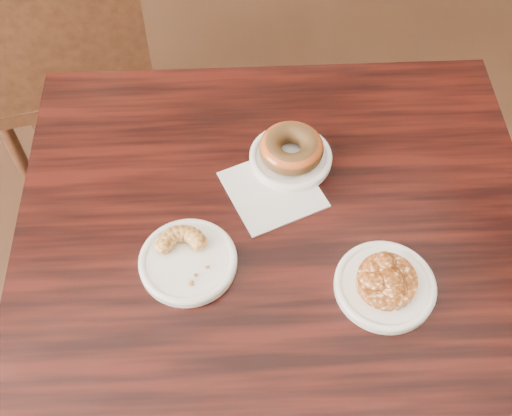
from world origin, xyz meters
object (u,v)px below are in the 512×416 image
object	(u,v)px
cafe_table	(275,348)
cruller_fragment	(187,256)
apple_fritter	(387,280)
chair_far	(65,55)
glazed_donut	(291,148)

from	to	relation	value
cafe_table	cruller_fragment	bearing A→B (deg)	-176.71
cruller_fragment	apple_fritter	bearing A→B (deg)	-25.80
chair_far	apple_fritter	bearing A→B (deg)	114.36
apple_fritter	cafe_table	bearing A→B (deg)	142.03
cafe_table	apple_fritter	size ratio (longest dim) A/B	6.72
cafe_table	cruller_fragment	world-z (taller)	cruller_fragment
chair_far	apple_fritter	size ratio (longest dim) A/B	7.11
chair_far	apple_fritter	xyz separation A→B (m)	(0.41, -1.02, 0.33)
apple_fritter	glazed_donut	bearing A→B (deg)	100.98
glazed_donut	apple_fritter	world-z (taller)	glazed_donut
cafe_table	chair_far	world-z (taller)	chair_far
chair_far	apple_fritter	world-z (taller)	chair_far
chair_far	cruller_fragment	world-z (taller)	chair_far
chair_far	apple_fritter	distance (m)	1.15
glazed_donut	cruller_fragment	size ratio (longest dim) A/B	1.16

